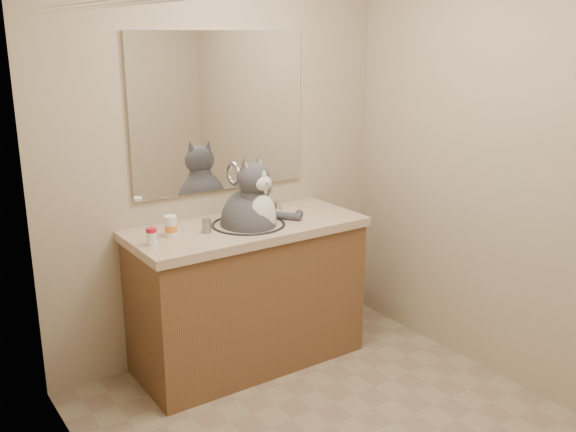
% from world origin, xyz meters
% --- Properties ---
extents(room, '(2.22, 2.52, 2.42)m').
position_xyz_m(room, '(0.00, 0.00, 1.20)').
color(room, gray).
rests_on(room, ground).
extents(vanity, '(1.34, 0.59, 1.12)m').
position_xyz_m(vanity, '(0.00, 0.96, 0.44)').
color(vanity, brown).
rests_on(vanity, ground).
extents(mirror, '(1.10, 0.02, 0.90)m').
position_xyz_m(mirror, '(0.00, 1.24, 1.45)').
color(mirror, white).
rests_on(mirror, room).
extents(shower_curtain, '(0.02, 1.30, 1.93)m').
position_xyz_m(shower_curtain, '(-1.05, 0.10, 1.03)').
color(shower_curtain, '#C4AF94').
rests_on(shower_curtain, ground).
extents(cat, '(0.50, 0.40, 0.61)m').
position_xyz_m(cat, '(0.01, 0.93, 0.89)').
color(cat, '#444348').
rests_on(cat, vanity).
extents(pill_bottle_redcap, '(0.06, 0.06, 0.09)m').
position_xyz_m(pill_bottle_redcap, '(-0.59, 0.91, 0.90)').
color(pill_bottle_redcap, white).
rests_on(pill_bottle_redcap, vanity).
extents(pill_bottle_orange, '(0.07, 0.07, 0.11)m').
position_xyz_m(pill_bottle_orange, '(-0.45, 0.99, 0.90)').
color(pill_bottle_orange, white).
rests_on(pill_bottle_orange, vanity).
extents(grey_canister, '(0.06, 0.06, 0.08)m').
position_xyz_m(grey_canister, '(-0.26, 0.95, 0.89)').
color(grey_canister, gray).
rests_on(grey_canister, vanity).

